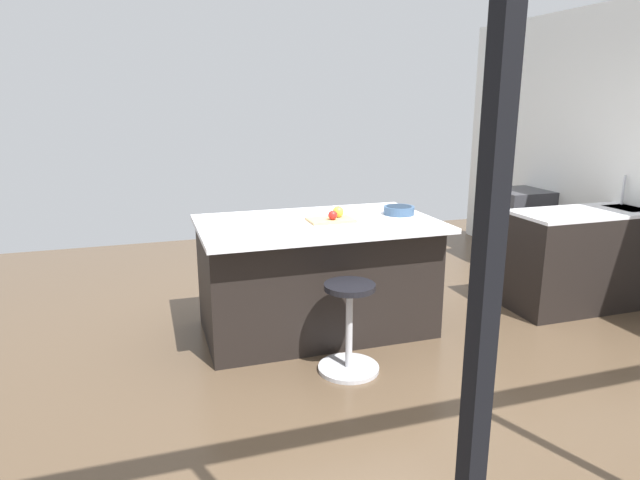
{
  "coord_description": "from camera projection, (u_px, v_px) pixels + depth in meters",
  "views": [
    {
      "loc": [
        1.6,
        3.86,
        1.89
      ],
      "look_at": [
        0.3,
        -0.16,
        0.81
      ],
      "focal_mm": 30.77,
      "sensor_mm": 36.0,
      "label": 1
    }
  ],
  "objects": [
    {
      "name": "oven_range",
      "position": [
        517.0,
        227.0,
        6.39
      ],
      "size": [
        0.6,
        0.61,
        0.88
      ],
      "color": "#38383D",
      "rests_on": "ground_plane"
    },
    {
      "name": "apple_red",
      "position": [
        333.0,
        215.0,
        4.32
      ],
      "size": [
        0.07,
        0.07,
        0.07
      ],
      "primitive_type": "sphere",
      "color": "red",
      "rests_on": "cutting_board"
    },
    {
      "name": "sink_cabinet",
      "position": [
        608.0,
        256.0,
        5.16
      ],
      "size": [
        1.96,
        0.6,
        1.19
      ],
      "color": "black",
      "rests_on": "ground_plane"
    },
    {
      "name": "kitchen_island",
      "position": [
        316.0,
        275.0,
        4.53
      ],
      "size": [
        1.89,
        1.17,
        0.95
      ],
      "color": "black",
      "rests_on": "ground_plane"
    },
    {
      "name": "ground_plane",
      "position": [
        361.0,
        337.0,
        4.5
      ],
      "size": [
        7.42,
        7.42,
        0.0
      ],
      "primitive_type": "plane",
      "color": "brown"
    },
    {
      "name": "apple_yellow",
      "position": [
        338.0,
        212.0,
        4.42
      ],
      "size": [
        0.09,
        0.09,
        0.09
      ],
      "primitive_type": "sphere",
      "color": "gold",
      "rests_on": "cutting_board"
    },
    {
      "name": "cutting_board",
      "position": [
        331.0,
        220.0,
        4.37
      ],
      "size": [
        0.36,
        0.24,
        0.02
      ],
      "primitive_type": "cube",
      "color": "tan",
      "rests_on": "kitchen_island"
    },
    {
      "name": "stool_by_window",
      "position": [
        349.0,
        330.0,
        3.87
      ],
      "size": [
        0.44,
        0.44,
        0.65
      ],
      "color": "#B7B7BC",
      "rests_on": "ground_plane"
    },
    {
      "name": "fruit_bowl",
      "position": [
        399.0,
        210.0,
        4.62
      ],
      "size": [
        0.26,
        0.26,
        0.07
      ],
      "color": "#334C6B",
      "rests_on": "kitchen_island"
    }
  ]
}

